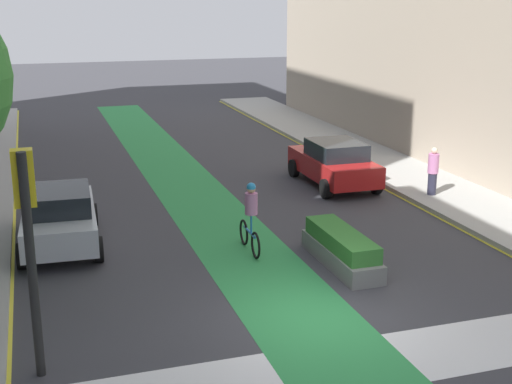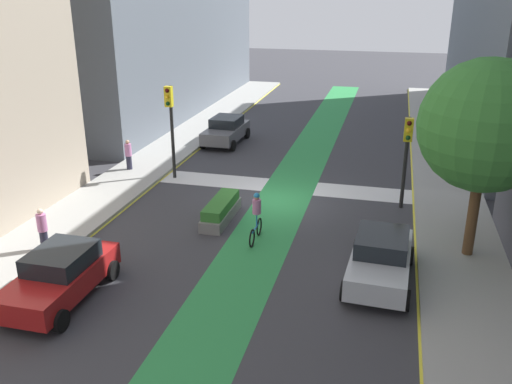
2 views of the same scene
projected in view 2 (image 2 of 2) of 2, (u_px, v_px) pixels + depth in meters
name	position (u px, v px, depth m)	size (l,w,h in m)	color
ground_plane	(274.00, 201.00, 24.31)	(120.00, 120.00, 0.00)	#38383D
bike_lane_paint	(282.00, 202.00, 24.23)	(2.40, 60.00, 0.01)	#2D8C47
crosswalk_band	(283.00, 186.00, 26.12)	(12.00, 1.80, 0.01)	silver
sidewalk_left	(453.00, 216.00, 22.57)	(3.00, 60.00, 0.15)	#9E9E99
curb_stripe_left	(415.00, 214.00, 22.94)	(0.16, 60.00, 0.01)	yellow
sidewalk_right	(119.00, 185.00, 25.99)	(3.00, 60.00, 0.15)	#9E9E99
curb_stripe_right	(149.00, 190.00, 25.67)	(0.16, 60.00, 0.01)	yellow
traffic_signal_near_right	(170.00, 115.00, 26.06)	(0.35, 0.52, 4.54)	black
traffic_signal_near_left	(407.00, 146.00, 22.55)	(0.35, 0.52, 3.94)	black
car_grey_right_near	(226.00, 130.00, 32.93)	(2.12, 4.25, 1.57)	slate
car_silver_left_far	(381.00, 258.00, 17.52)	(2.19, 4.28, 1.57)	#B2B7BF
car_red_right_far	(60.00, 275.00, 16.52)	(2.03, 4.21, 1.57)	#A51919
cyclist_in_lane	(256.00, 216.00, 20.30)	(0.32, 1.73, 1.86)	black
pedestrian_sidewalk_right_a	(128.00, 155.00, 27.79)	(0.34, 0.34, 1.52)	#262638
pedestrian_sidewalk_right_b	(43.00, 229.00, 19.30)	(0.34, 0.34, 1.55)	#262638
street_tree_near	(486.00, 126.00, 17.67)	(4.35, 4.35, 6.74)	brown
median_planter	(221.00, 210.00, 22.27)	(0.86, 3.08, 0.85)	slate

